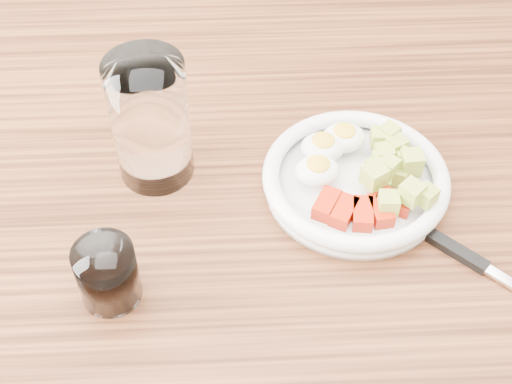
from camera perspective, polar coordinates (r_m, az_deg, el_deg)
dining_table at (r=0.88m, az=0.68°, el=-6.08°), size 1.50×0.90×0.77m
bowl at (r=0.82m, az=7.98°, el=1.21°), size 0.21×0.21×0.06m
fork at (r=0.79m, az=16.55°, el=-5.03°), size 0.17×0.17×0.01m
water_glass at (r=0.80m, az=-8.44°, el=5.65°), size 0.09×0.09×0.16m
coffee_glass at (r=0.73m, az=-11.80°, el=-6.45°), size 0.06×0.06×0.07m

